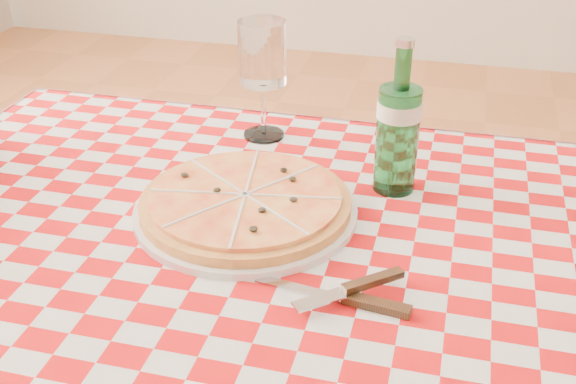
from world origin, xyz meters
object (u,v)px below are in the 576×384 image
(pizza_plate, at_px, (245,202))
(wine_glass, at_px, (263,81))
(dining_table, at_px, (291,312))
(water_bottle, at_px, (399,117))

(pizza_plate, bearing_deg, wine_glass, 100.36)
(dining_table, height_order, pizza_plate, pizza_plate)
(pizza_plate, bearing_deg, water_bottle, 33.63)
(dining_table, xyz_separation_m, wine_glass, (-0.14, 0.35, 0.20))
(water_bottle, bearing_deg, pizza_plate, -146.37)
(wine_glass, bearing_deg, pizza_plate, -79.64)
(pizza_plate, relative_size, water_bottle, 1.36)
(water_bottle, relative_size, wine_glass, 1.15)
(pizza_plate, distance_m, wine_glass, 0.28)
(dining_table, height_order, wine_glass, wine_glass)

